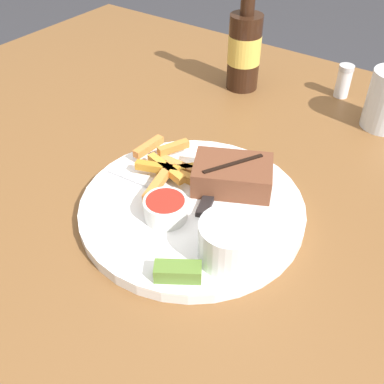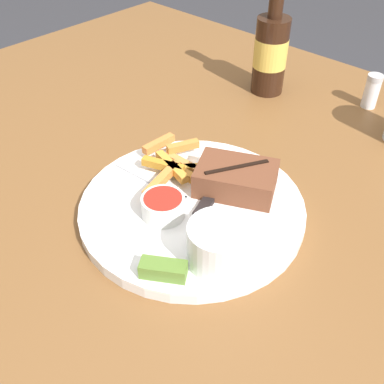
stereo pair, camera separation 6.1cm
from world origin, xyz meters
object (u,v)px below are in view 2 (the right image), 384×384
at_px(dipping_sauce_cup, 163,205).
at_px(beer_bottle, 271,51).
at_px(coleslaw_cup, 219,243).
at_px(pickle_spear, 163,270).
at_px(steak_portion, 236,178).
at_px(salt_shaker, 372,91).
at_px(fork_utensil, 148,179).
at_px(knife_utensil, 216,189).
at_px(dinner_plate, 192,208).

height_order(dipping_sauce_cup, beer_bottle, beer_bottle).
bearing_deg(coleslaw_cup, pickle_spear, -117.10).
bearing_deg(steak_portion, coleslaw_cup, -59.93).
height_order(beer_bottle, salt_shaker, beer_bottle).
relative_size(pickle_spear, salt_shaker, 0.90).
xyz_separation_m(coleslaw_cup, beer_bottle, (-0.23, 0.43, 0.04)).
relative_size(steak_portion, fork_utensil, 0.99).
height_order(coleslaw_cup, salt_shaker, coleslaw_cup).
bearing_deg(knife_utensil, fork_utensil, 101.11).
bearing_deg(dinner_plate, dipping_sauce_cup, -105.76).
relative_size(dipping_sauce_cup, knife_utensil, 0.36).
bearing_deg(pickle_spear, steak_portion, 101.75).
distance_m(pickle_spear, knife_utensil, 0.17).
distance_m(fork_utensil, salt_shaker, 0.48).
bearing_deg(fork_utensil, dipping_sauce_cup, -31.89).
bearing_deg(steak_portion, dipping_sauce_cup, -109.04).
relative_size(steak_portion, salt_shaker, 2.05).
bearing_deg(steak_portion, knife_utensil, -130.82).
relative_size(dinner_plate, fork_utensil, 2.35).
bearing_deg(salt_shaker, dipping_sauce_cup, -96.33).
bearing_deg(knife_utensil, dipping_sauce_cup, 149.41).
relative_size(fork_utensil, salt_shaker, 2.07).
bearing_deg(dipping_sauce_cup, dinner_plate, 74.24).
distance_m(steak_portion, coleslaw_cup, 0.14).
bearing_deg(pickle_spear, beer_bottle, 112.45).
height_order(coleslaw_cup, dipping_sauce_cup, coleslaw_cup).
xyz_separation_m(coleslaw_cup, fork_utensil, (-0.18, 0.05, -0.03)).
relative_size(pickle_spear, beer_bottle, 0.25).
height_order(dinner_plate, pickle_spear, pickle_spear).
bearing_deg(steak_portion, dinner_plate, -111.16).
xyz_separation_m(dinner_plate, coleslaw_cup, (0.09, -0.05, 0.04)).
relative_size(pickle_spear, fork_utensil, 0.43).
relative_size(coleslaw_cup, dipping_sauce_cup, 1.30).
distance_m(pickle_spear, salt_shaker, 0.57).
bearing_deg(dinner_plate, steak_portion, 68.84).
relative_size(beer_bottle, salt_shaker, 3.66).
relative_size(coleslaw_cup, salt_shaker, 1.18).
bearing_deg(beer_bottle, knife_utensil, -66.02).
xyz_separation_m(dipping_sauce_cup, knife_utensil, (0.02, 0.09, -0.01)).
height_order(dipping_sauce_cup, salt_shaker, salt_shaker).
height_order(dinner_plate, coleslaw_cup, coleslaw_cup).
xyz_separation_m(steak_portion, beer_bottle, (-0.16, 0.31, 0.05)).
distance_m(knife_utensil, salt_shaker, 0.41).
bearing_deg(pickle_spear, fork_utensil, 143.06).
bearing_deg(beer_bottle, pickle_spear, -67.55).
distance_m(dinner_plate, dipping_sauce_cup, 0.05).
bearing_deg(dinner_plate, knife_utensil, 80.99).
distance_m(steak_portion, pickle_spear, 0.19).
relative_size(knife_utensil, salt_shaker, 2.49).
distance_m(fork_utensil, knife_utensil, 0.10).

